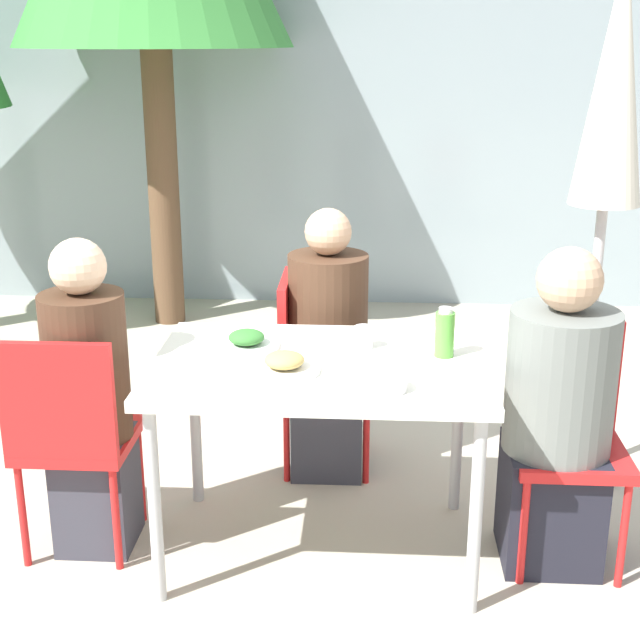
{
  "coord_description": "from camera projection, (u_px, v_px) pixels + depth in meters",
  "views": [
    {
      "loc": [
        0.18,
        -2.92,
        1.84
      ],
      "look_at": [
        0.0,
        0.0,
        0.9
      ],
      "focal_mm": 50.0,
      "sensor_mm": 36.0,
      "label": 1
    }
  ],
  "objects": [
    {
      "name": "ground_plane",
      "position": [
        320.0,
        549.0,
        3.34
      ],
      "size": [
        24.0,
        24.0,
        0.0
      ],
      "primitive_type": "plane",
      "color": "#B2A893"
    },
    {
      "name": "building_facade",
      "position": [
        350.0,
        87.0,
        6.09
      ],
      "size": [
        10.0,
        0.2,
        3.0
      ],
      "color": "#89999E",
      "rests_on": "ground"
    },
    {
      "name": "dining_table",
      "position": [
        320.0,
        379.0,
        3.14
      ],
      "size": [
        1.17,
        0.8,
        0.75
      ],
      "color": "silver",
      "rests_on": "ground"
    },
    {
      "name": "chair_left",
      "position": [
        70.0,
        429.0,
        3.17
      ],
      "size": [
        0.4,
        0.4,
        0.86
      ],
      "rotation": [
        0.0,
        0.0,
        -0.0
      ],
      "color": "red",
      "rests_on": "ground"
    },
    {
      "name": "person_left",
      "position": [
        90.0,
        405.0,
        3.22
      ],
      "size": [
        0.3,
        0.3,
        1.18
      ],
      "rotation": [
        0.0,
        0.0,
        -0.0
      ],
      "color": "#383842",
      "rests_on": "ground"
    },
    {
      "name": "chair_right",
      "position": [
        566.0,
        423.0,
        3.21
      ],
      "size": [
        0.4,
        0.4,
        0.86
      ],
      "rotation": [
        0.0,
        0.0,
        3.14
      ],
      "color": "red",
      "rests_on": "ground"
    },
    {
      "name": "person_right",
      "position": [
        557.0,
        421.0,
        3.13
      ],
      "size": [
        0.38,
        0.38,
        1.17
      ],
      "rotation": [
        0.0,
        0.0,
        3.14
      ],
      "color": "black",
      "rests_on": "ground"
    },
    {
      "name": "chair_far",
      "position": [
        310.0,
        358.0,
        3.86
      ],
      "size": [
        0.4,
        0.4,
        0.86
      ],
      "rotation": [
        0.0,
        0.0,
        -1.56
      ],
      "color": "red",
      "rests_on": "ground"
    },
    {
      "name": "person_far",
      "position": [
        328.0,
        352.0,
        3.8
      ],
      "size": [
        0.34,
        0.34,
        1.17
      ],
      "rotation": [
        0.0,
        0.0,
        -1.56
      ],
      "color": "#383842",
      "rests_on": "ground"
    },
    {
      "name": "closed_umbrella",
      "position": [
        612.0,
        116.0,
        3.47
      ],
      "size": [
        0.36,
        0.36,
        2.18
      ],
      "color": "#333333",
      "rests_on": "ground"
    },
    {
      "name": "plate_0",
      "position": [
        284.0,
        364.0,
        3.01
      ],
      "size": [
        0.25,
        0.25,
        0.07
      ],
      "color": "white",
      "rests_on": "dining_table"
    },
    {
      "name": "plate_1",
      "position": [
        247.0,
        341.0,
        3.24
      ],
      "size": [
        0.24,
        0.24,
        0.07
      ],
      "color": "white",
      "rests_on": "dining_table"
    },
    {
      "name": "bottle",
      "position": [
        445.0,
        333.0,
        3.14
      ],
      "size": [
        0.07,
        0.07,
        0.18
      ],
      "color": "#51A338",
      "rests_on": "dining_table"
    },
    {
      "name": "drinking_cup",
      "position": [
        364.0,
        337.0,
        3.24
      ],
      "size": [
        0.07,
        0.07,
        0.08
      ],
      "color": "white",
      "rests_on": "dining_table"
    },
    {
      "name": "salad_bowl",
      "position": [
        385.0,
        383.0,
        2.85
      ],
      "size": [
        0.14,
        0.14,
        0.05
      ],
      "color": "white",
      "rests_on": "dining_table"
    }
  ]
}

